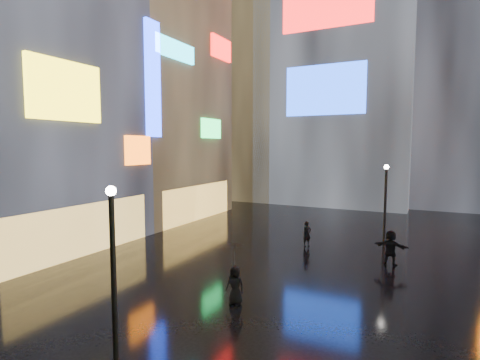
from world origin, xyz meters
The scene contains 12 objects.
ground centered at (0.00, 20.00, 0.00)m, with size 140.00×140.00×0.00m, color black.
building_left_mid centered at (-15.98, 14.01, 11.97)m, with size 10.28×12.70×24.00m.
building_left_far centered at (-15.98, 26.00, 10.98)m, with size 10.28×12.00×22.00m.
tower_main centered at (-3.00, 43.97, 21.01)m, with size 16.00×14.20×42.00m.
tower_flank_right centered at (9.00, 46.00, 17.00)m, with size 12.00×12.00×34.00m, color black.
tower_flank_left centered at (-14.00, 42.00, 13.00)m, with size 10.00×10.00×26.00m, color black.
lamp_near centered at (-1.45, 6.73, 2.94)m, with size 0.30×0.30×5.20m.
lamp_far centered at (4.26, 23.75, 2.94)m, with size 0.30×0.30×5.20m.
pedestrian_4 centered at (-0.15, 11.87, 0.78)m, with size 0.76×0.49×1.56m, color black.
pedestrian_5 centered at (4.96, 19.96, 0.94)m, with size 1.75×0.56×1.89m, color black.
pedestrian_6 centered at (-0.12, 21.67, 0.79)m, with size 0.58×0.38×1.59m, color black.
umbrella_2 centered at (-0.15, 11.87, 2.03)m, with size 1.03×1.05×0.95m, color black.
Camera 1 is at (6.56, -1.02, 6.30)m, focal length 28.00 mm.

